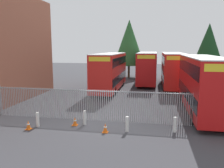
{
  "coord_description": "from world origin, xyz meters",
  "views": [
    {
      "loc": [
        3.53,
        -15.37,
        5.12
      ],
      "look_at": [
        0.0,
        4.0,
        2.0
      ],
      "focal_mm": 37.16,
      "sensor_mm": 36.0,
      "label": 1
    }
  ],
  "objects_px": {
    "double_decker_bus_near_gate": "(203,82)",
    "double_decker_bus_behind_fence_left": "(110,70)",
    "traffic_cone_mid_forecourt": "(105,128)",
    "double_decker_bus_far_back": "(173,68)",
    "bollard_far_right": "(175,125)",
    "double_decker_bus_behind_fence_right": "(147,66)",
    "traffic_cone_near_kerb": "(75,121)",
    "bollard_near_left": "(38,119)",
    "bollard_center_front": "(85,118)",
    "bollard_near_right": "(127,124)",
    "traffic_cone_by_gate": "(28,125)"
  },
  "relations": [
    {
      "from": "double_decker_bus_far_back",
      "to": "bollard_center_front",
      "type": "xyz_separation_m",
      "value": [
        -6.82,
        -16.59,
        -1.95
      ]
    },
    {
      "from": "bollard_near_left",
      "to": "traffic_cone_by_gate",
      "type": "distance_m",
      "value": 0.72
    },
    {
      "from": "double_decker_bus_behind_fence_left",
      "to": "bollard_near_left",
      "type": "xyz_separation_m",
      "value": [
        -2.15,
        -13.82,
        -1.95
      ]
    },
    {
      "from": "double_decker_bus_behind_fence_right",
      "to": "bollard_far_right",
      "type": "height_order",
      "value": "double_decker_bus_behind_fence_right"
    },
    {
      "from": "bollard_near_left",
      "to": "bollard_far_right",
      "type": "distance_m",
      "value": 8.73
    },
    {
      "from": "bollard_near_left",
      "to": "traffic_cone_near_kerb",
      "type": "xyz_separation_m",
      "value": [
        2.31,
        0.65,
        -0.19
      ]
    },
    {
      "from": "double_decker_bus_behind_fence_left",
      "to": "bollard_far_right",
      "type": "distance_m",
      "value": 14.92
    },
    {
      "from": "double_decker_bus_near_gate",
      "to": "bollard_center_front",
      "type": "relative_size",
      "value": 11.38
    },
    {
      "from": "double_decker_bus_behind_fence_right",
      "to": "bollard_center_front",
      "type": "xyz_separation_m",
      "value": [
        -3.5,
        -19.05,
        -1.95
      ]
    },
    {
      "from": "bollard_near_left",
      "to": "double_decker_bus_near_gate",
      "type": "bearing_deg",
      "value": 26.42
    },
    {
      "from": "double_decker_bus_near_gate",
      "to": "traffic_cone_near_kerb",
      "type": "bearing_deg",
      "value": -151.05
    },
    {
      "from": "double_decker_bus_behind_fence_right",
      "to": "traffic_cone_near_kerb",
      "type": "xyz_separation_m",
      "value": [
        -4.09,
        -19.34,
        -2.13
      ]
    },
    {
      "from": "double_decker_bus_far_back",
      "to": "bollard_far_right",
      "type": "xyz_separation_m",
      "value": [
        -1.01,
        -16.96,
        -1.95
      ]
    },
    {
      "from": "bollard_far_right",
      "to": "traffic_cone_mid_forecourt",
      "type": "relative_size",
      "value": 1.61
    },
    {
      "from": "traffic_cone_near_kerb",
      "to": "double_decker_bus_far_back",
      "type": "bearing_deg",
      "value": 66.27
    },
    {
      "from": "double_decker_bus_behind_fence_left",
      "to": "traffic_cone_by_gate",
      "type": "relative_size",
      "value": 18.32
    },
    {
      "from": "bollard_near_left",
      "to": "traffic_cone_near_kerb",
      "type": "relative_size",
      "value": 1.61
    },
    {
      "from": "bollard_near_left",
      "to": "double_decker_bus_behind_fence_right",
      "type": "bearing_deg",
      "value": 72.24
    },
    {
      "from": "bollard_near_left",
      "to": "traffic_cone_mid_forecourt",
      "type": "relative_size",
      "value": 1.61
    },
    {
      "from": "traffic_cone_near_kerb",
      "to": "bollard_near_left",
      "type": "bearing_deg",
      "value": -164.32
    },
    {
      "from": "bollard_center_front",
      "to": "bollard_near_right",
      "type": "height_order",
      "value": "same"
    },
    {
      "from": "double_decker_bus_far_back",
      "to": "traffic_cone_by_gate",
      "type": "xyz_separation_m",
      "value": [
        -10.05,
        -18.14,
        -2.13
      ]
    },
    {
      "from": "bollard_center_front",
      "to": "double_decker_bus_far_back",
      "type": "bearing_deg",
      "value": 67.64
    },
    {
      "from": "double_decker_bus_near_gate",
      "to": "traffic_cone_mid_forecourt",
      "type": "relative_size",
      "value": 18.32
    },
    {
      "from": "double_decker_bus_near_gate",
      "to": "double_decker_bus_behind_fence_left",
      "type": "relative_size",
      "value": 1.0
    },
    {
      "from": "double_decker_bus_near_gate",
      "to": "bollard_far_right",
      "type": "height_order",
      "value": "double_decker_bus_near_gate"
    },
    {
      "from": "traffic_cone_by_gate",
      "to": "traffic_cone_near_kerb",
      "type": "distance_m",
      "value": 2.92
    },
    {
      "from": "bollard_near_right",
      "to": "traffic_cone_near_kerb",
      "type": "xyz_separation_m",
      "value": [
        -3.54,
        0.52,
        -0.19
      ]
    },
    {
      "from": "traffic_cone_near_kerb",
      "to": "bollard_far_right",
      "type": "bearing_deg",
      "value": -0.72
    },
    {
      "from": "double_decker_bus_near_gate",
      "to": "traffic_cone_mid_forecourt",
      "type": "height_order",
      "value": "double_decker_bus_near_gate"
    },
    {
      "from": "double_decker_bus_far_back",
      "to": "traffic_cone_mid_forecourt",
      "type": "distance_m",
      "value": 18.64
    },
    {
      "from": "double_decker_bus_near_gate",
      "to": "traffic_cone_near_kerb",
      "type": "height_order",
      "value": "double_decker_bus_near_gate"
    },
    {
      "from": "double_decker_bus_far_back",
      "to": "bollard_near_left",
      "type": "height_order",
      "value": "double_decker_bus_far_back"
    },
    {
      "from": "double_decker_bus_near_gate",
      "to": "bollard_center_front",
      "type": "bearing_deg",
      "value": -150.86
    },
    {
      "from": "bollard_near_right",
      "to": "traffic_cone_mid_forecourt",
      "type": "distance_m",
      "value": 1.36
    },
    {
      "from": "double_decker_bus_behind_fence_right",
      "to": "bollard_center_front",
      "type": "distance_m",
      "value": 19.46
    },
    {
      "from": "traffic_cone_mid_forecourt",
      "to": "double_decker_bus_near_gate",
      "type": "bearing_deg",
      "value": 41.24
    },
    {
      "from": "traffic_cone_mid_forecourt",
      "to": "bollard_far_right",
      "type": "bearing_deg",
      "value": 11.16
    },
    {
      "from": "bollard_near_right",
      "to": "bollard_center_front",
      "type": "bearing_deg",
      "value": 164.56
    },
    {
      "from": "bollard_center_front",
      "to": "double_decker_bus_behind_fence_left",
      "type": "bearing_deg",
      "value": 93.34
    },
    {
      "from": "bollard_far_right",
      "to": "double_decker_bus_far_back",
      "type": "bearing_deg",
      "value": 86.59
    },
    {
      "from": "traffic_cone_by_gate",
      "to": "traffic_cone_near_kerb",
      "type": "relative_size",
      "value": 1.0
    },
    {
      "from": "bollard_near_left",
      "to": "bollard_near_right",
      "type": "bearing_deg",
      "value": 1.25
    },
    {
      "from": "bollard_center_front",
      "to": "bollard_near_left",
      "type": "bearing_deg",
      "value": -162.05
    },
    {
      "from": "double_decker_bus_near_gate",
      "to": "double_decker_bus_far_back",
      "type": "relative_size",
      "value": 1.0
    },
    {
      "from": "bollard_near_left",
      "to": "traffic_cone_mid_forecourt",
      "type": "height_order",
      "value": "bollard_near_left"
    },
    {
      "from": "double_decker_bus_behind_fence_left",
      "to": "bollard_near_left",
      "type": "distance_m",
      "value": 14.12
    },
    {
      "from": "double_decker_bus_behind_fence_right",
      "to": "bollard_center_front",
      "type": "relative_size",
      "value": 11.38
    },
    {
      "from": "double_decker_bus_far_back",
      "to": "traffic_cone_mid_forecourt",
      "type": "bearing_deg",
      "value": -106.22
    },
    {
      "from": "double_decker_bus_far_back",
      "to": "bollard_far_right",
      "type": "bearing_deg",
      "value": -93.41
    }
  ]
}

